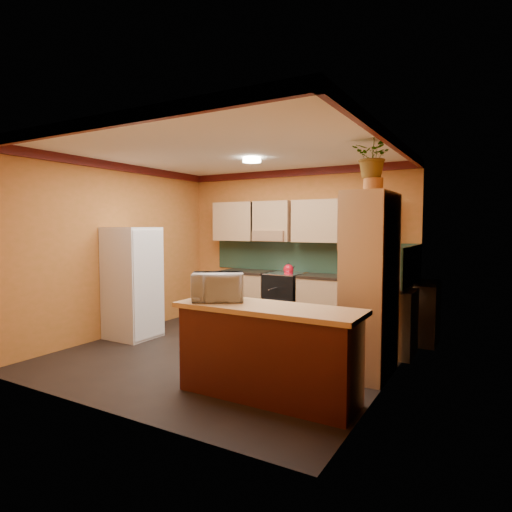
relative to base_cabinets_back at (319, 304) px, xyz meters
The scene contains 15 objects.
room_shell 2.31m from the base_cabinets_back, 109.77° to the right, with size 4.24×4.24×2.72m.
base_cabinets_back is the anchor object (origin of this frame).
countertop_back 0.46m from the base_cabinets_back, 90.00° to the right, with size 3.65×0.62×0.04m, color black.
stove 0.63m from the base_cabinets_back, behind, with size 0.58×0.58×0.91m, color black.
kettle 0.77m from the base_cabinets_back, behind, with size 0.17×0.17×0.18m, color red, non-canonical shape.
sink 0.92m from the base_cabinets_back, ahead, with size 0.48×0.40×0.03m, color silver.
base_cabinets_right 1.45m from the base_cabinets_back, 31.64° to the right, with size 0.60×0.80×0.88m, color tan.
countertop_right 1.52m from the base_cabinets_back, 31.64° to the right, with size 0.62×0.80×0.04m, color black.
fridge 2.99m from the base_cabinets_back, 141.49° to the right, with size 0.68×0.66×1.70m, color silver.
pantry 2.19m from the base_cabinets_back, 52.38° to the right, with size 0.48×0.90×2.10m, color tan.
fern_pot 2.70m from the base_cabinets_back, 51.53° to the right, with size 0.22×0.22×0.16m, color #9D5826.
fern 2.92m from the base_cabinets_back, 51.53° to the right, with size 0.45×0.39×0.50m, color tan.
breakfast_bar 2.92m from the base_cabinets_back, 78.36° to the right, with size 1.80×0.55×0.88m, color #4C1E11.
bar_top 2.96m from the base_cabinets_back, 78.36° to the right, with size 1.90×0.65×0.05m, color tan.
microwave 2.93m from the base_cabinets_back, 90.20° to the right, with size 0.53×0.36×0.30m, color silver.
Camera 1 is at (3.13, -4.74, 1.72)m, focal length 30.00 mm.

